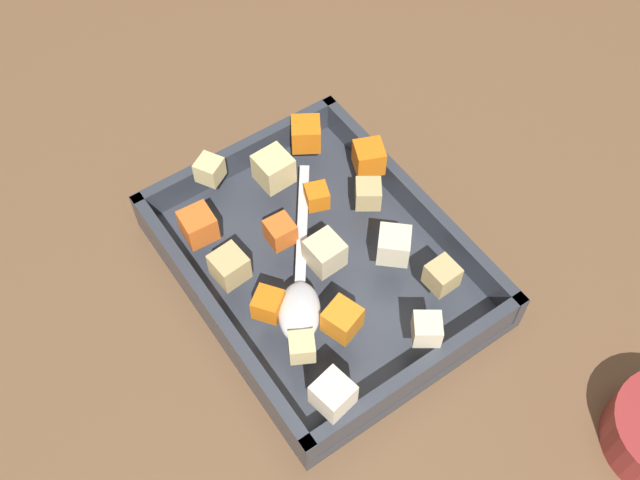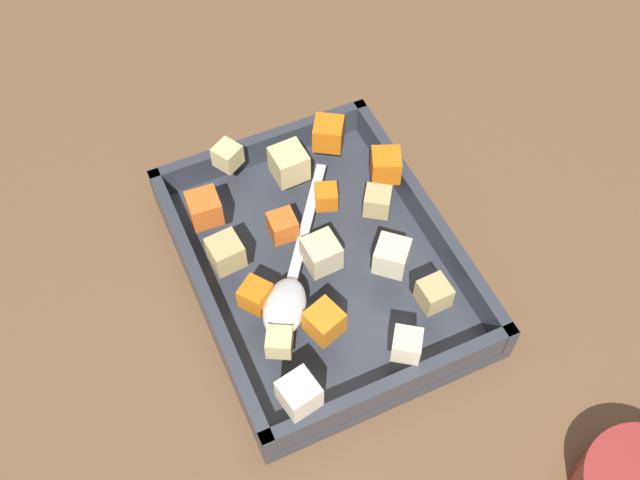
# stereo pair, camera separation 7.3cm
# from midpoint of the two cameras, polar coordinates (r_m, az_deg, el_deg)

# --- Properties ---
(ground_plane) EXTENTS (4.00, 4.00, 0.00)m
(ground_plane) POSITION_cam_midpoint_polar(r_m,az_deg,el_deg) (0.78, -2.65, -2.72)
(ground_plane) COLOR brown
(baking_dish) EXTENTS (0.33, 0.26, 0.05)m
(baking_dish) POSITION_cam_midpoint_polar(r_m,az_deg,el_deg) (0.77, -2.71, -2.11)
(baking_dish) COLOR #333842
(baking_dish) RESTS_ON ground_plane
(carrot_chunk_near_left) EXTENTS (0.03, 0.03, 0.03)m
(carrot_chunk_near_left) POSITION_cam_midpoint_polar(r_m,az_deg,el_deg) (0.73, -5.88, 0.43)
(carrot_chunk_near_left) COLOR orange
(carrot_chunk_near_left) RESTS_ON baking_dish
(carrot_chunk_under_handle) EXTENTS (0.04, 0.04, 0.03)m
(carrot_chunk_under_handle) POSITION_cam_midpoint_polar(r_m,az_deg,el_deg) (0.68, -1.38, -6.33)
(carrot_chunk_under_handle) COLOR orange
(carrot_chunk_under_handle) RESTS_ON baking_dish
(carrot_chunk_far_left) EXTENTS (0.04, 0.04, 0.03)m
(carrot_chunk_far_left) POSITION_cam_midpoint_polar(r_m,az_deg,el_deg) (0.79, 1.09, 6.13)
(carrot_chunk_far_left) COLOR orange
(carrot_chunk_far_left) RESTS_ON baking_dish
(carrot_chunk_near_spoon) EXTENTS (0.04, 0.04, 0.03)m
(carrot_chunk_near_spoon) POSITION_cam_midpoint_polar(r_m,az_deg,el_deg) (0.69, -6.98, -5.11)
(carrot_chunk_near_spoon) COLOR orange
(carrot_chunk_near_spoon) RESTS_ON baking_dish
(carrot_chunk_mid_right) EXTENTS (0.03, 0.03, 0.03)m
(carrot_chunk_mid_right) POSITION_cam_midpoint_polar(r_m,az_deg,el_deg) (0.75, -12.02, 0.89)
(carrot_chunk_mid_right) COLOR orange
(carrot_chunk_mid_right) RESTS_ON baking_dish
(carrot_chunk_rim_edge) EXTENTS (0.03, 0.03, 0.02)m
(carrot_chunk_rim_edge) POSITION_cam_midpoint_polar(r_m,az_deg,el_deg) (0.76, -2.99, 3.14)
(carrot_chunk_rim_edge) COLOR orange
(carrot_chunk_rim_edge) RESTS_ON baking_dish
(carrot_chunk_heap_side) EXTENTS (0.04, 0.04, 0.03)m
(carrot_chunk_heap_side) POSITION_cam_midpoint_polar(r_m,az_deg,el_deg) (0.81, -3.68, 7.89)
(carrot_chunk_heap_side) COLOR orange
(carrot_chunk_heap_side) RESTS_ON baking_dish
(potato_chunk_heap_top) EXTENTS (0.04, 0.04, 0.03)m
(potato_chunk_heap_top) POSITION_cam_midpoint_polar(r_m,az_deg,el_deg) (0.76, 0.95, 3.34)
(potato_chunk_heap_top) COLOR tan
(potato_chunk_heap_top) RESTS_ON baking_dish
(potato_chunk_corner_nw) EXTENTS (0.04, 0.04, 0.03)m
(potato_chunk_corner_nw) POSITION_cam_midpoint_polar(r_m,az_deg,el_deg) (0.72, 2.78, -0.61)
(potato_chunk_corner_nw) COLOR beige
(potato_chunk_corner_nw) RESTS_ON baking_dish
(potato_chunk_corner_se) EXTENTS (0.03, 0.03, 0.02)m
(potato_chunk_corner_se) POSITION_cam_midpoint_polar(r_m,az_deg,el_deg) (0.67, -4.52, -8.37)
(potato_chunk_corner_se) COLOR #E0CC89
(potato_chunk_corner_se) RESTS_ON baking_dish
(potato_chunk_corner_ne) EXTENTS (0.03, 0.03, 0.03)m
(potato_chunk_corner_ne) POSITION_cam_midpoint_polar(r_m,az_deg,el_deg) (0.71, -2.54, -1.21)
(potato_chunk_corner_ne) COLOR beige
(potato_chunk_corner_ne) RESTS_ON baking_dish
(potato_chunk_center) EXTENTS (0.04, 0.04, 0.03)m
(potato_chunk_center) POSITION_cam_midpoint_polar(r_m,az_deg,el_deg) (0.68, 5.10, -7.01)
(potato_chunk_center) COLOR beige
(potato_chunk_center) RESTS_ON baking_dish
(potato_chunk_far_right) EXTENTS (0.03, 0.03, 0.02)m
(potato_chunk_far_right) POSITION_cam_midpoint_polar(r_m,az_deg,el_deg) (0.79, -11.02, 5.10)
(potato_chunk_far_right) COLOR #E0CC89
(potato_chunk_far_right) RESTS_ON baking_dish
(potato_chunk_mid_left) EXTENTS (0.04, 0.04, 0.03)m
(potato_chunk_mid_left) POSITION_cam_midpoint_polar(r_m,az_deg,el_deg) (0.78, -6.25, 5.22)
(potato_chunk_mid_left) COLOR #E0CC89
(potato_chunk_mid_left) RESTS_ON baking_dish
(potato_chunk_front_center) EXTENTS (0.03, 0.03, 0.03)m
(potato_chunk_front_center) POSITION_cam_midpoint_polar(r_m,az_deg,el_deg) (0.72, -9.81, -2.22)
(potato_chunk_front_center) COLOR tan
(potato_chunk_front_center) RESTS_ON baking_dish
(potato_chunk_back_center) EXTENTS (0.03, 0.03, 0.03)m
(potato_chunk_back_center) POSITION_cam_midpoint_polar(r_m,az_deg,el_deg) (0.71, 6.39, -2.93)
(potato_chunk_back_center) COLOR tan
(potato_chunk_back_center) RESTS_ON baking_dish
(parsnip_chunk_near_right) EXTENTS (0.04, 0.04, 0.03)m
(parsnip_chunk_near_right) POSITION_cam_midpoint_polar(r_m,az_deg,el_deg) (0.65, -2.28, -11.93)
(parsnip_chunk_near_right) COLOR silver
(parsnip_chunk_near_right) RESTS_ON baking_dish
(serving_spoon) EXTENTS (0.18, 0.14, 0.02)m
(serving_spoon) POSITION_cam_midpoint_polar(r_m,az_deg,el_deg) (0.70, -4.53, -4.75)
(serving_spoon) COLOR silver
(serving_spoon) RESTS_ON baking_dish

